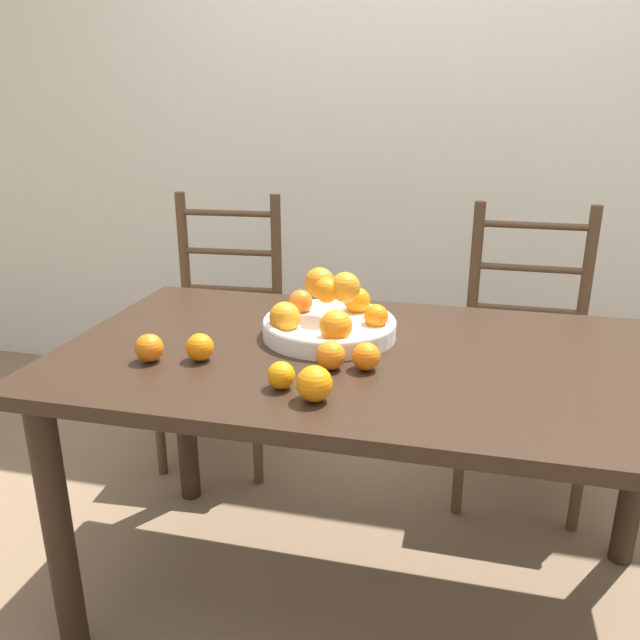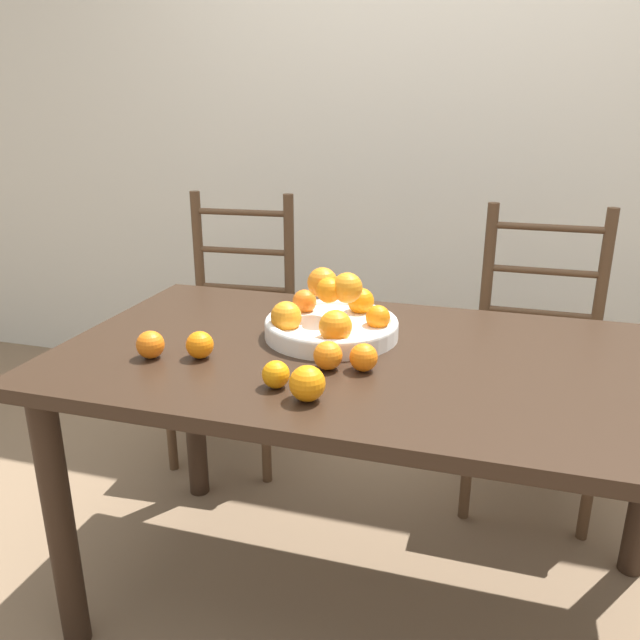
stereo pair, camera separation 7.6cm
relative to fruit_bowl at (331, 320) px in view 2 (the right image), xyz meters
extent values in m
plane|color=#7F664C|center=(0.15, -0.09, -0.81)|extent=(12.00, 12.00, 0.00)
cube|color=silver|center=(0.15, 1.35, 0.49)|extent=(8.00, 0.06, 2.60)
cube|color=black|center=(0.15, -0.09, -0.06)|extent=(1.61, 0.86, 0.03)
cylinder|color=black|center=(-0.57, -0.44, -0.45)|extent=(0.07, 0.07, 0.73)
cylinder|color=black|center=(-0.57, 0.27, -0.45)|extent=(0.07, 0.07, 0.73)
cylinder|color=white|center=(0.00, 0.00, -0.03)|extent=(0.35, 0.35, 0.04)
torus|color=white|center=(0.00, 0.00, -0.01)|extent=(0.35, 0.35, 0.02)
sphere|color=orange|center=(0.12, 0.01, 0.01)|extent=(0.06, 0.06, 0.06)
sphere|color=orange|center=(0.05, 0.11, 0.02)|extent=(0.07, 0.07, 0.07)
sphere|color=orange|center=(-0.10, 0.07, 0.02)|extent=(0.07, 0.07, 0.07)
sphere|color=orange|center=(-0.10, -0.07, 0.02)|extent=(0.08, 0.08, 0.08)
sphere|color=orange|center=(0.04, -0.11, 0.02)|extent=(0.08, 0.08, 0.08)
sphere|color=orange|center=(0.04, 0.01, 0.09)|extent=(0.08, 0.08, 0.08)
sphere|color=orange|center=(-0.03, 0.04, 0.09)|extent=(0.08, 0.08, 0.08)
sphere|color=orange|center=(-0.01, -0.01, 0.08)|extent=(0.07, 0.07, 0.07)
sphere|color=orange|center=(0.05, -0.38, -0.01)|extent=(0.08, 0.08, 0.08)
sphere|color=orange|center=(0.05, -0.21, -0.01)|extent=(0.07, 0.07, 0.07)
sphere|color=orange|center=(-0.03, -0.34, -0.02)|extent=(0.06, 0.06, 0.06)
sphere|color=orange|center=(-0.26, -0.23, -0.01)|extent=(0.07, 0.07, 0.07)
sphere|color=orange|center=(-0.38, -0.27, -0.01)|extent=(0.07, 0.07, 0.07)
sphere|color=orange|center=(0.13, -0.20, -0.01)|extent=(0.07, 0.07, 0.07)
cylinder|color=#513823|center=(-0.74, 0.37, -0.57)|extent=(0.04, 0.04, 0.48)
cylinder|color=#513823|center=(-0.36, 0.40, -0.57)|extent=(0.04, 0.04, 0.48)
cylinder|color=#513823|center=(-0.76, 0.73, -0.30)|extent=(0.04, 0.04, 1.03)
cylinder|color=#513823|center=(-0.38, 0.76, -0.30)|extent=(0.04, 0.04, 1.03)
cube|color=#513823|center=(-0.56, 0.57, -0.31)|extent=(0.45, 0.43, 0.04)
cylinder|color=#513823|center=(-0.57, 0.75, -0.17)|extent=(0.38, 0.05, 0.02)
cylinder|color=#513823|center=(-0.57, 0.75, -0.01)|extent=(0.38, 0.05, 0.02)
cylinder|color=#513823|center=(-0.57, 0.75, 0.14)|extent=(0.38, 0.05, 0.02)
cylinder|color=#513823|center=(0.37, 0.39, -0.57)|extent=(0.04, 0.04, 0.48)
cylinder|color=#513823|center=(0.75, 0.39, -0.57)|extent=(0.04, 0.04, 0.48)
cylinder|color=#513823|center=(0.37, 0.75, -0.30)|extent=(0.04, 0.04, 1.03)
cylinder|color=#513823|center=(0.75, 0.75, -0.30)|extent=(0.04, 0.04, 1.03)
cube|color=#513823|center=(0.56, 0.57, -0.31)|extent=(0.42, 0.40, 0.04)
cylinder|color=#513823|center=(0.56, 0.75, -0.17)|extent=(0.38, 0.03, 0.02)
cylinder|color=#513823|center=(0.56, 0.75, -0.01)|extent=(0.38, 0.03, 0.02)
cylinder|color=#513823|center=(0.56, 0.75, 0.14)|extent=(0.38, 0.03, 0.02)
camera|label=1|loc=(0.34, -1.51, 0.53)|focal=35.00mm
camera|label=2|loc=(0.41, -1.49, 0.53)|focal=35.00mm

